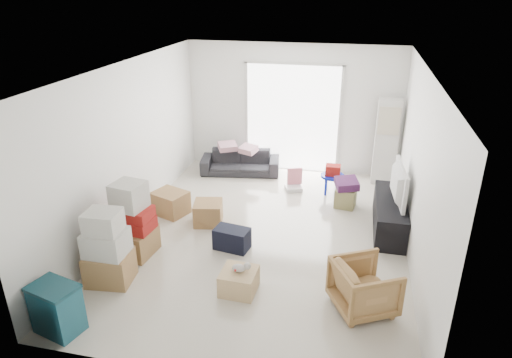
{
  "coord_description": "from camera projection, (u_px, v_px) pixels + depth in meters",
  "views": [
    {
      "loc": [
        1.3,
        -6.35,
        3.81
      ],
      "look_at": [
        -0.17,
        0.2,
        0.9
      ],
      "focal_mm": 32.0,
      "sensor_mm": 36.0,
      "label": 1
    }
  ],
  "objects": [
    {
      "name": "blanket",
      "position": [
        347.0,
        185.0,
        8.26
      ],
      "size": [
        0.48,
        0.48,
        0.14
      ],
      "primitive_type": "cube",
      "rotation": [
        0.0,
        0.0,
        0.27
      ],
      "color": "#522154",
      "rests_on": "ottoman"
    },
    {
      "name": "box_stack_b",
      "position": [
        132.0,
        224.0,
        6.78
      ],
      "size": [
        0.66,
        0.63,
        1.16
      ],
      "rotation": [
        0.0,
        0.0,
        -0.16
      ],
      "color": "olive",
      "rests_on": "room_shell"
    },
    {
      "name": "tv_console",
      "position": [
        390.0,
        215.0,
        7.56
      ],
      "size": [
        0.48,
        1.6,
        0.53
      ],
      "primitive_type": "cube",
      "color": "black",
      "rests_on": "room_shell"
    },
    {
      "name": "toy_walker",
      "position": [
        294.0,
        184.0,
        9.07
      ],
      "size": [
        0.39,
        0.37,
        0.43
      ],
      "rotation": [
        0.0,
        0.0,
        0.34
      ],
      "color": "silver",
      "rests_on": "room_shell"
    },
    {
      "name": "pillow_right",
      "position": [
        248.0,
        143.0,
        9.54
      ],
      "size": [
        0.48,
        0.44,
        0.13
      ],
      "primitive_type": "cube",
      "rotation": [
        0.0,
        0.0,
        -0.41
      ],
      "color": "#B9879B",
      "rests_on": "sofa"
    },
    {
      "name": "sofa",
      "position": [
        240.0,
        159.0,
        9.78
      ],
      "size": [
        1.72,
        0.74,
        0.65
      ],
      "primitive_type": "imported",
      "rotation": [
        0.0,
        0.0,
        0.16
      ],
      "color": "#27282D",
      "rests_on": "room_shell"
    },
    {
      "name": "kids_table",
      "position": [
        333.0,
        174.0,
        8.78
      ],
      "size": [
        0.45,
        0.45,
        0.59
      ],
      "rotation": [
        0.0,
        0.0,
        0.32
      ],
      "color": "#0819AF",
      "rests_on": "room_shell"
    },
    {
      "name": "plush_bunny",
      "position": [
        241.0,
        268.0,
        5.98
      ],
      "size": [
        0.25,
        0.15,
        0.13
      ],
      "rotation": [
        0.0,
        0.0,
        0.42
      ],
      "color": "#B2ADA8",
      "rests_on": "wood_crate"
    },
    {
      "name": "television",
      "position": [
        392.0,
        196.0,
        7.42
      ],
      "size": [
        0.68,
        1.09,
        0.14
      ],
      "primitive_type": "imported",
      "rotation": [
        0.0,
        0.0,
        1.65
      ],
      "color": "black",
      "rests_on": "tv_console"
    },
    {
      "name": "loose_box",
      "position": [
        208.0,
        213.0,
        7.77
      ],
      "size": [
        0.55,
        0.55,
        0.39
      ],
      "primitive_type": "cube",
      "rotation": [
        0.0,
        0.0,
        0.21
      ],
      "color": "olive",
      "rests_on": "room_shell"
    },
    {
      "name": "ottoman",
      "position": [
        346.0,
        197.0,
        8.36
      ],
      "size": [
        0.41,
        0.41,
        0.35
      ],
      "primitive_type": "cube",
      "rotation": [
        0.0,
        0.0,
        -0.16
      ],
      "color": "#8E8652",
      "rests_on": "room_shell"
    },
    {
      "name": "ac_tower",
      "position": [
        386.0,
        142.0,
        9.1
      ],
      "size": [
        0.45,
        0.3,
        1.75
      ],
      "primitive_type": "cube",
      "color": "silver",
      "rests_on": "room_shell"
    },
    {
      "name": "box_stack_a",
      "position": [
        107.0,
        251.0,
        6.14
      ],
      "size": [
        0.63,
        0.55,
        1.08
      ],
      "rotation": [
        0.0,
        0.0,
        0.08
      ],
      "color": "olive",
      "rests_on": "room_shell"
    },
    {
      "name": "pillow_left",
      "position": [
        227.0,
        140.0,
        9.71
      ],
      "size": [
        0.47,
        0.44,
        0.12
      ],
      "primitive_type": "cube",
      "rotation": [
        0.0,
        0.0,
        0.5
      ],
      "color": "#B9879B",
      "rests_on": "sofa"
    },
    {
      "name": "box_stack_c",
      "position": [
        170.0,
        203.0,
        8.09
      ],
      "size": [
        0.7,
        0.64,
        0.41
      ],
      "rotation": [
        0.0,
        0.0,
        -0.24
      ],
      "color": "olive",
      "rests_on": "room_shell"
    },
    {
      "name": "duffel_bag",
      "position": [
        232.0,
        239.0,
        7.04
      ],
      "size": [
        0.57,
        0.4,
        0.34
      ],
      "primitive_type": "cube",
      "rotation": [
        0.0,
        0.0,
        -0.16
      ],
      "color": "black",
      "rests_on": "room_shell"
    },
    {
      "name": "wood_crate",
      "position": [
        239.0,
        281.0,
        6.06
      ],
      "size": [
        0.48,
        0.48,
        0.31
      ],
      "primitive_type": "cube",
      "rotation": [
        0.0,
        0.0,
        -0.04
      ],
      "color": "#DABC7E",
      "rests_on": "room_shell"
    },
    {
      "name": "room_shell",
      "position": [
        264.0,
        158.0,
        6.93
      ],
      "size": [
        4.98,
        6.48,
        3.18
      ],
      "color": "beige",
      "rests_on": "ground"
    },
    {
      "name": "sliding_door",
      "position": [
        292.0,
        114.0,
        9.63
      ],
      "size": [
        2.1,
        0.04,
        2.33
      ],
      "color": "white",
      "rests_on": "room_shell"
    },
    {
      "name": "armchair",
      "position": [
        365.0,
        285.0,
        5.65
      ],
      "size": [
        0.91,
        0.93,
        0.72
      ],
      "primitive_type": "imported",
      "rotation": [
        0.0,
        0.0,
        2.06
      ],
      "color": "tan",
      "rests_on": "room_shell"
    },
    {
      "name": "storage_bins",
      "position": [
        57.0,
        308.0,
        5.31
      ],
      "size": [
        0.63,
        0.51,
        0.63
      ],
      "rotation": [
        0.0,
        0.0,
        -0.26
      ],
      "color": "#195162",
      "rests_on": "room_shell"
    }
  ]
}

